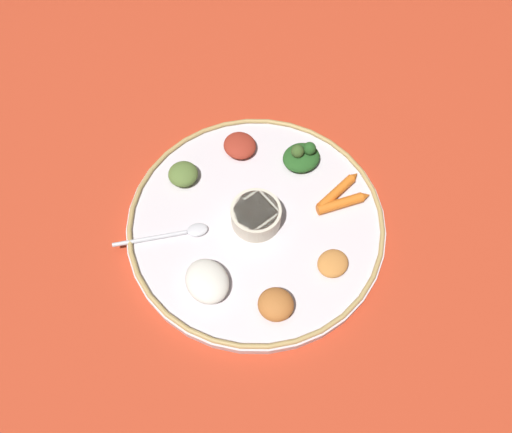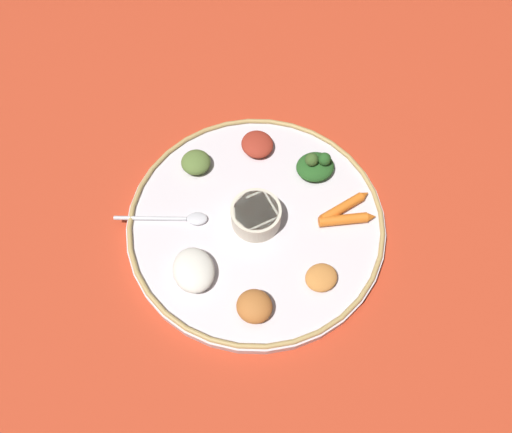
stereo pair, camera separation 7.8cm
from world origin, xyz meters
The scene contains 13 objects.
ground_plane centered at (0.00, 0.00, 0.00)m, with size 2.40×2.40×0.00m, color #B7381E.
platter centered at (0.00, 0.00, 0.01)m, with size 0.43×0.43×0.02m, color silver.
platter_rim centered at (0.00, 0.00, 0.02)m, with size 0.42×0.42×0.01m, color tan.
center_bowl centered at (0.00, 0.00, 0.04)m, with size 0.08×0.08×0.04m.
spoon centered at (0.01, 0.13, 0.02)m, with size 0.03×0.15×0.01m.
greens_pile centered at (0.09, -0.11, 0.03)m, with size 0.07×0.08×0.04m.
carrot_near_spoon centered at (-0.01, -0.15, 0.03)m, with size 0.02×0.09×0.02m.
carrot_outer centered at (0.01, -0.15, 0.03)m, with size 0.06×0.09×0.02m.
mound_beet centered at (0.15, -0.01, 0.03)m, with size 0.06×0.06×0.02m, color maroon.
mound_squash centered at (-0.11, -0.09, 0.03)m, with size 0.05×0.05×0.02m, color #C67A38.
mound_rice_white centered at (-0.09, 0.10, 0.03)m, with size 0.08×0.06×0.03m, color silver.
mound_collards centered at (0.11, 0.10, 0.03)m, with size 0.05×0.05×0.03m, color #567033.
mound_chickpea centered at (-0.15, 0.01, 0.03)m, with size 0.05×0.05×0.03m, color #B2662D.
Camera 2 is at (-0.37, 0.03, 0.72)m, focal length 33.94 mm.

